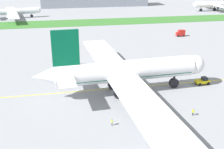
# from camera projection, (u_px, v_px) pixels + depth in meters

# --- Properties ---
(ground_plane) EXTENTS (600.00, 600.00, 0.00)m
(ground_plane) POSITION_uv_depth(u_px,v_px,m) (115.00, 89.00, 81.43)
(ground_plane) COLOR gray
(ground_plane) RESTS_ON ground
(apron_taxi_line) EXTENTS (280.00, 0.36, 0.01)m
(apron_taxi_line) POSITION_uv_depth(u_px,v_px,m) (114.00, 89.00, 82.07)
(apron_taxi_line) COLOR yellow
(apron_taxi_line) RESTS_ON ground
(grass_median_strip) EXTENTS (320.00, 24.00, 0.10)m
(grass_median_strip) POSITION_uv_depth(u_px,v_px,m) (80.00, 23.00, 179.37)
(grass_median_strip) COLOR #38722D
(grass_median_strip) RESTS_ON ground
(airliner_foreground) EXTENTS (48.65, 75.36, 18.65)m
(airliner_foreground) POSITION_uv_depth(u_px,v_px,m) (124.00, 71.00, 77.23)
(airliner_foreground) COLOR white
(airliner_foreground) RESTS_ON ground
(pushback_tug) EXTENTS (5.93, 2.69, 2.19)m
(pushback_tug) POSITION_uv_depth(u_px,v_px,m) (203.00, 81.00, 84.87)
(pushback_tug) COLOR yellow
(pushback_tug) RESTS_ON ground
(ground_crew_wingwalker_port) EXTENTS (0.24, 0.57, 1.62)m
(ground_crew_wingwalker_port) POSITION_uv_depth(u_px,v_px,m) (112.00, 121.00, 62.60)
(ground_crew_wingwalker_port) COLOR black
(ground_crew_wingwalker_port) RESTS_ON ground
(ground_crew_marshaller_front) EXTENTS (0.34, 0.59, 1.72)m
(ground_crew_marshaller_front) POSITION_uv_depth(u_px,v_px,m) (193.00, 111.00, 66.81)
(ground_crew_marshaller_front) COLOR black
(ground_crew_marshaller_front) RESTS_ON ground
(ground_crew_wingwalker_starboard) EXTENTS (0.52, 0.44, 1.69)m
(ground_crew_wingwalker_starboard) POSITION_uv_depth(u_px,v_px,m) (171.00, 141.00, 55.49)
(ground_crew_wingwalker_starboard) COLOR black
(ground_crew_wingwalker_starboard) RESTS_ON ground
(service_truck_baggage_loader) EXTENTS (4.37, 2.37, 3.24)m
(service_truck_baggage_loader) POSITION_uv_depth(u_px,v_px,m) (181.00, 33.00, 143.57)
(service_truck_baggage_loader) COLOR #B21E19
(service_truck_baggage_loader) RESTS_ON ground
(parked_airliner_far_left) EXTENTS (37.02, 58.54, 13.18)m
(parked_airliner_far_left) POSITION_uv_depth(u_px,v_px,m) (13.00, 12.00, 193.40)
(parked_airliner_far_left) COLOR white
(parked_airliner_far_left) RESTS_ON ground
(parked_airliner_far_centre) EXTENTS (36.64, 55.77, 15.37)m
(parked_airliner_far_centre) POSITION_uv_depth(u_px,v_px,m) (215.00, 4.00, 225.35)
(parked_airliner_far_centre) COLOR white
(parked_airliner_far_centre) RESTS_ON ground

